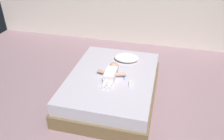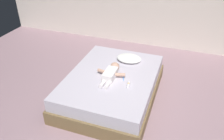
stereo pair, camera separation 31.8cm
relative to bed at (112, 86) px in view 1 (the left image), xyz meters
name	(u,v)px [view 1 (the left image)]	position (x,y,z in m)	size (l,w,h in m)	color
ground_plane	(116,122)	(0.21, -0.60, -0.22)	(8.00, 8.00, 0.00)	gray
bed	(112,86)	(0.00, 0.00, 0.00)	(1.49, 2.01, 0.46)	brown
pillow	(126,58)	(0.14, 0.57, 0.29)	(0.46, 0.35, 0.11)	white
baby	(111,73)	(0.00, -0.05, 0.30)	(0.49, 0.65, 0.16)	white
toothbrush	(124,77)	(0.21, -0.02, 0.24)	(0.07, 0.16, 0.02)	#3E85EC
baby_bottle	(130,83)	(0.35, -0.21, 0.26)	(0.07, 0.12, 0.07)	white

